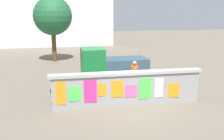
{
  "coord_description": "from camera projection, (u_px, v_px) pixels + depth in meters",
  "views": [
    {
      "loc": [
        -2.65,
        -10.16,
        3.88
      ],
      "look_at": [
        -0.29,
        1.86,
        1.09
      ],
      "focal_mm": 42.78,
      "sensor_mm": 36.0,
      "label": 1
    }
  ],
  "objects": [
    {
      "name": "motorcycle",
      "position": [
        71.0,
        87.0,
        12.01
      ],
      "size": [
        1.9,
        0.56,
        0.87
      ],
      "color": "black",
      "rests_on": "ground"
    },
    {
      "name": "ground",
      "position": [
        99.0,
        66.0,
        18.74
      ],
      "size": [
        60.0,
        60.0,
        0.0
      ],
      "primitive_type": "plane",
      "color": "#6B6051"
    },
    {
      "name": "person_walking",
      "position": [
        134.0,
        75.0,
        12.12
      ],
      "size": [
        0.44,
        0.44,
        1.62
      ],
      "color": "#338CBF",
      "rests_on": "ground"
    },
    {
      "name": "poster_wall",
      "position": [
        128.0,
        88.0,
        10.92
      ],
      "size": [
        6.33,
        0.42,
        1.42
      ],
      "color": "gray",
      "rests_on": "ground"
    },
    {
      "name": "building_background",
      "position": [
        54.0,
        7.0,
        29.15
      ],
      "size": [
        12.67,
        4.71,
        8.21
      ],
      "color": "silver",
      "rests_on": "ground"
    },
    {
      "name": "auto_rickshaw_truck",
      "position": [
        111.0,
        65.0,
        14.61
      ],
      "size": [
        3.61,
        1.53,
        1.85
      ],
      "color": "black",
      "rests_on": "ground"
    },
    {
      "name": "tree_roadside",
      "position": [
        53.0,
        16.0,
        19.66
      ],
      "size": [
        2.86,
        2.86,
        4.84
      ],
      "color": "brown",
      "rests_on": "ground"
    }
  ]
}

